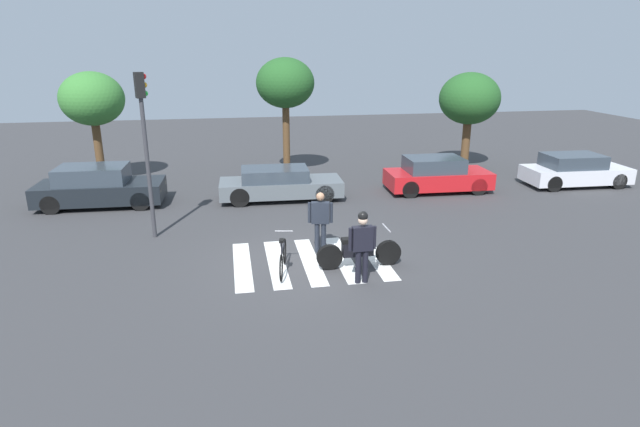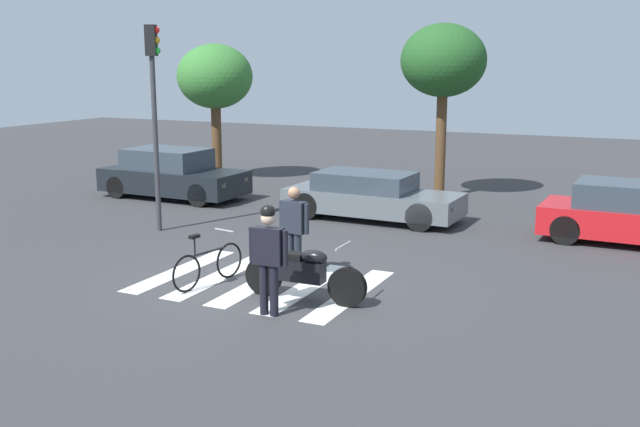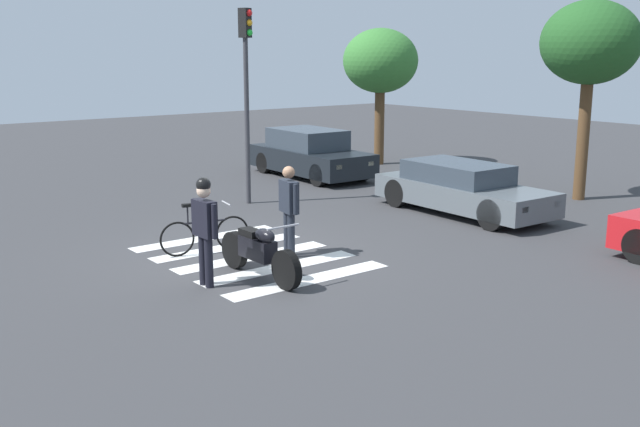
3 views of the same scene
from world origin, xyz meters
TOP-DOWN VIEW (x-y plane):
  - ground_plane at (0.00, 0.00)m, footprint 60.00×60.00m
  - police_motorcycle at (1.19, -0.61)m, footprint 2.24×0.62m
  - leaning_bicycle at (-0.79, -0.56)m, footprint 0.50×1.75m
  - officer_on_foot at (1.02, -1.54)m, footprint 0.68×0.24m
  - officer_by_motorcycle at (0.39, 0.59)m, footprint 0.67×0.29m
  - crosswalk_stripes at (0.00, 0.00)m, footprint 4.05×3.23m
  - car_black_suv at (-6.64, 6.36)m, footprint 4.40×1.94m
  - car_grey_coupe at (-0.19, 6.02)m, footprint 4.56×1.81m
  - car_red_convertible at (6.03, 6.09)m, footprint 4.07×1.86m
  - traffic_light_pole at (-4.31, 2.65)m, footprint 0.36×0.31m
  - street_tree_near at (-7.27, 9.78)m, footprint 2.51×2.51m
  - street_tree_mid at (0.52, 9.78)m, footprint 2.47×2.47m

SIDE VIEW (x-z plane):
  - ground_plane at x=0.00m, z-range 0.00..0.00m
  - crosswalk_stripes at x=0.00m, z-range 0.00..0.01m
  - leaning_bicycle at x=-0.79m, z-range -0.12..0.87m
  - police_motorcycle at x=1.19m, z-range -0.06..0.99m
  - car_grey_coupe at x=-0.19m, z-range -0.01..1.20m
  - car_red_convertible at x=6.03m, z-range -0.03..1.33m
  - car_black_suv at x=-6.64m, z-range -0.04..1.42m
  - officer_by_motorcycle at x=0.39m, z-range 0.13..1.85m
  - officer_on_foot at x=1.02m, z-range 0.15..1.97m
  - traffic_light_pole at x=-4.31m, z-range 0.78..5.60m
  - street_tree_near at x=-7.27m, z-range 1.16..5.72m
  - street_tree_mid at x=0.52m, z-range 1.43..6.49m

